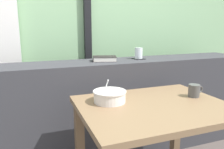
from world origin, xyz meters
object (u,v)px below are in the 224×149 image
Objects in this scene: breakfast_table at (154,124)px; coaster_square at (138,59)px; juice_glass at (139,54)px; ceramic_mug at (194,91)px; closed_book at (104,59)px; soup_bowl at (110,96)px.

coaster_square is (0.26, 0.73, 0.30)m from breakfast_table.
juice_glass reaches higher than ceramic_mug.
coaster_square is 0.05m from juice_glass.
juice_glass is at bearing 96.30° from ceramic_mug.
breakfast_table is at bearing -109.65° from coaster_square.
ceramic_mug is at bearing -83.70° from juice_glass.
coaster_square is 0.43× the size of closed_book.
coaster_square is at bearing 49.47° from soup_bowl.
ceramic_mug is at bearing -58.53° from closed_book.
closed_book is at bearing -179.02° from juice_glass.
juice_glass reaches higher than soup_bowl.
coaster_square is 0.78m from soup_bowl.
juice_glass is (0.00, 0.00, 0.05)m from coaster_square.
closed_book is 1.12× the size of soup_bowl.
coaster_square is at bearing 0.00° from juice_glass.
soup_bowl is at bearing -105.58° from closed_book.
closed_book is (-0.34, -0.01, -0.03)m from juice_glass.
breakfast_table is at bearing -172.68° from ceramic_mug.
breakfast_table is 9.02× the size of juice_glass.
ceramic_mug is at bearing -83.70° from coaster_square.
ceramic_mug is (0.58, -0.10, 0.01)m from soup_bowl.
coaster_square is 0.99× the size of juice_glass.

